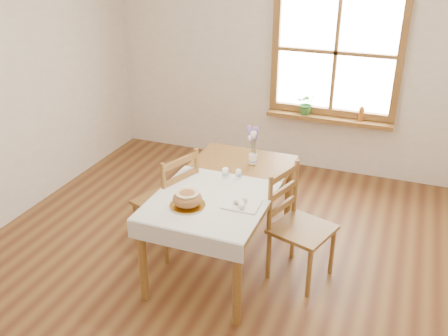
# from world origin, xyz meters

# --- Properties ---
(ground) EXTENTS (5.00, 5.00, 0.00)m
(ground) POSITION_xyz_m (0.00, 0.00, 0.00)
(ground) COLOR brown
(ground) RESTS_ON ground
(room_walls) EXTENTS (4.60, 5.10, 2.65)m
(room_walls) POSITION_xyz_m (0.00, 0.00, 1.71)
(room_walls) COLOR white
(room_walls) RESTS_ON ground
(window) EXTENTS (1.46, 0.08, 1.46)m
(window) POSITION_xyz_m (0.50, 2.47, 1.45)
(window) COLOR olive
(window) RESTS_ON ground
(window_sill) EXTENTS (1.46, 0.20, 0.05)m
(window_sill) POSITION_xyz_m (0.50, 2.40, 0.69)
(window_sill) COLOR olive
(window_sill) RESTS_ON ground
(dining_table) EXTENTS (0.90, 1.60, 0.75)m
(dining_table) POSITION_xyz_m (0.00, 0.30, 0.66)
(dining_table) COLOR olive
(dining_table) RESTS_ON ground
(table_linen) EXTENTS (0.91, 0.99, 0.01)m
(table_linen) POSITION_xyz_m (0.00, -0.00, 0.76)
(table_linen) COLOR white
(table_linen) RESTS_ON dining_table
(chair_left) EXTENTS (0.61, 0.59, 0.99)m
(chair_left) POSITION_xyz_m (-0.56, 0.29, 0.49)
(chair_left) COLOR olive
(chair_left) RESTS_ON ground
(chair_right) EXTENTS (0.59, 0.57, 0.96)m
(chair_right) POSITION_xyz_m (0.69, 0.29, 0.48)
(chair_right) COLOR olive
(chair_right) RESTS_ON ground
(bread_plate) EXTENTS (0.31, 0.31, 0.01)m
(bread_plate) POSITION_xyz_m (-0.12, -0.17, 0.77)
(bread_plate) COLOR white
(bread_plate) RESTS_ON table_linen
(bread_loaf) EXTENTS (0.23, 0.23, 0.13)m
(bread_loaf) POSITION_xyz_m (-0.12, -0.17, 0.84)
(bread_loaf) COLOR #9B6037
(bread_loaf) RESTS_ON bread_plate
(egg_napkin) EXTENTS (0.27, 0.23, 0.01)m
(egg_napkin) POSITION_xyz_m (0.27, 0.00, 0.77)
(egg_napkin) COLOR white
(egg_napkin) RESTS_ON table_linen
(eggs) EXTENTS (0.21, 0.19, 0.05)m
(eggs) POSITION_xyz_m (0.27, 0.00, 0.80)
(eggs) COLOR white
(eggs) RESTS_ON egg_napkin
(salt_shaker) EXTENTS (0.06, 0.06, 0.10)m
(salt_shaker) POSITION_xyz_m (-0.02, 0.39, 0.81)
(salt_shaker) COLOR white
(salt_shaker) RESTS_ON table_linen
(pepper_shaker) EXTENTS (0.06, 0.06, 0.09)m
(pepper_shaker) POSITION_xyz_m (0.09, 0.42, 0.81)
(pepper_shaker) COLOR white
(pepper_shaker) RESTS_ON table_linen
(flower_vase) EXTENTS (0.09, 0.09, 0.09)m
(flower_vase) POSITION_xyz_m (0.10, 0.77, 0.79)
(flower_vase) COLOR white
(flower_vase) RESTS_ON dining_table
(lavender_bouquet) EXTENTS (0.14, 0.14, 0.27)m
(lavender_bouquet) POSITION_xyz_m (0.10, 0.77, 0.97)
(lavender_bouquet) COLOR #805DA5
(lavender_bouquet) RESTS_ON flower_vase
(potted_plant) EXTENTS (0.25, 0.27, 0.20)m
(potted_plant) POSITION_xyz_m (0.23, 2.40, 0.81)
(potted_plant) COLOR #33702C
(potted_plant) RESTS_ON window_sill
(amber_bottle) EXTENTS (0.06, 0.06, 0.17)m
(amber_bottle) POSITION_xyz_m (0.86, 2.40, 0.80)
(amber_bottle) COLOR #AC5D1F
(amber_bottle) RESTS_ON window_sill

